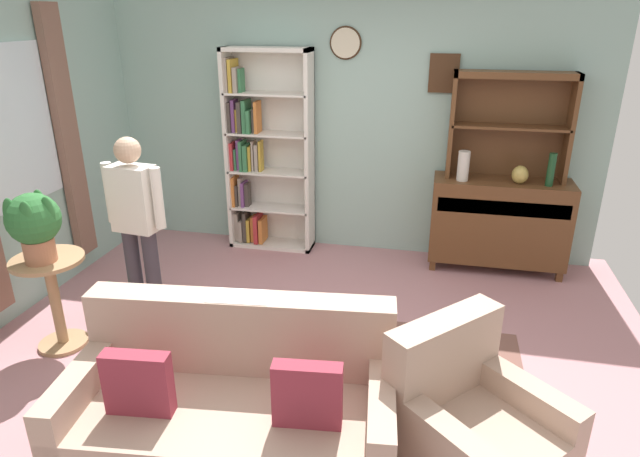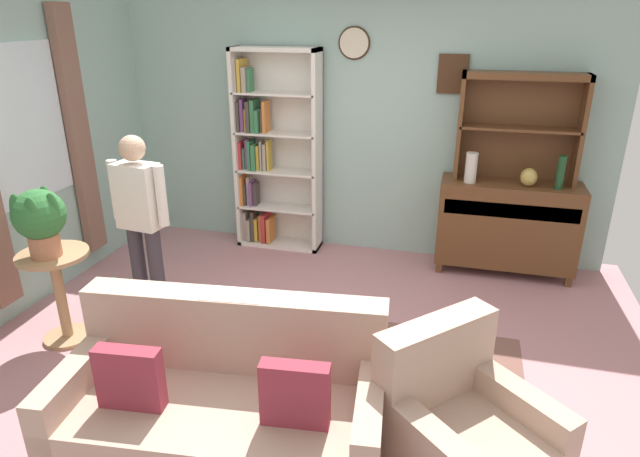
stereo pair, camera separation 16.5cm
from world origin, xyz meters
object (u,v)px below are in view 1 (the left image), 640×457
vase_round (520,175)px  coffee_table (279,319)px  sideboard (498,221)px  bottle_wine (551,170)px  plant_stand (54,293)px  book_stack (287,303)px  bookshelf (262,155)px  potted_plant_large (34,222)px  person_reading (137,219)px  vase_tall (463,166)px  potted_plant_small (108,301)px  couch_floral (233,411)px  armchair_floral (472,433)px  sideboard_hutch (511,111)px

vase_round → coffee_table: 2.71m
sideboard → vase_round: vase_round is taller
bottle_wine → plant_stand: bearing=-151.3°
sideboard → vase_round: bearing=-27.2°
vase_round → book_stack: bearing=-134.0°
bookshelf → potted_plant_large: bearing=-112.2°
bookshelf → bottle_wine: bookshelf is taller
potted_plant_large → person_reading: bearing=48.3°
coffee_table → vase_tall: bearing=56.1°
bottle_wine → coffee_table: bottle_wine is taller
potted_plant_small → person_reading: bearing=20.9°
person_reading → sideboard: bearing=30.0°
vase_tall → couch_floral: 3.22m
sideboard → armchair_floral: size_ratio=1.20×
sideboard → potted_plant_small: size_ratio=3.69×
bottle_wine → potted_plant_large: 4.32m
bottle_wine → potted_plant_large: potted_plant_large is taller
couch_floral → coffee_table: bearing=90.4°
person_reading → vase_tall: bearing=32.4°
sideboard → couch_floral: size_ratio=0.69×
couch_floral → potted_plant_small: 1.92m
couch_floral → book_stack: bearing=88.4°
couch_floral → book_stack: 1.06m
vase_tall → vase_round: (0.52, 0.01, -0.06)m
couch_floral → sideboard: bearing=60.5°
vase_round → person_reading: (-3.03, -1.61, -0.10)m
sideboard_hutch → book_stack: 2.81m
bookshelf → bottle_wine: bearing=-3.5°
sideboard_hutch → coffee_table: sideboard_hutch is taller
potted_plant_large → person_reading: (0.47, 0.53, -0.14)m
sideboard_hutch → potted_plant_small: 3.95m
sideboard_hutch → vase_round: (0.13, -0.18, -0.55)m
potted_plant_small → vase_round: bearing=27.3°
potted_plant_large → potted_plant_small: 0.95m
vase_round → book_stack: vase_round is taller
sideboard_hutch → potted_plant_large: bearing=-145.6°
potted_plant_small → person_reading: size_ratio=0.23×
vase_round → coffee_table: bearing=-133.2°
coffee_table → potted_plant_large: bearing=-172.6°
armchair_floral → sideboard: bearing=83.2°
person_reading → bookshelf: bearing=75.2°
potted_plant_small → coffee_table: bearing=-7.4°
bottle_wine → potted_plant_small: bottle_wine is taller
armchair_floral → bookshelf: bearing=126.1°
potted_plant_large → plant_stand: bearing=93.0°
sideboard → sideboard_hutch: 1.06m
sideboard → bottle_wine: 0.69m
vase_tall → sideboard: bearing=11.6°
sideboard_hutch → armchair_floral: bearing=-96.6°
couch_floral → plant_stand: bearing=155.4°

